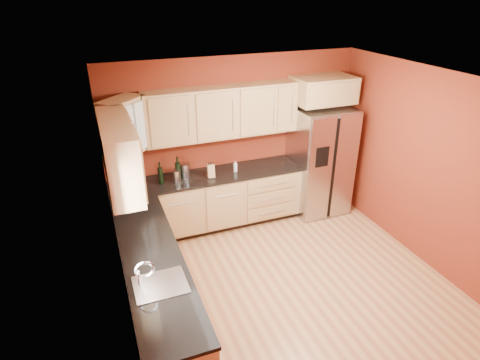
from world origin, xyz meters
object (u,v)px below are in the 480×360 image
(refrigerator, at_px, (319,161))
(knife_block, at_px, (211,171))
(canister_left, at_px, (176,176))
(wine_bottle_a, at_px, (160,173))
(soap_dispenser, at_px, (235,166))

(refrigerator, xyz_separation_m, knife_block, (-1.87, -0.01, 0.13))
(canister_left, relative_size, wine_bottle_a, 0.56)
(refrigerator, distance_m, soap_dispenser, 1.47)
(refrigerator, relative_size, canister_left, 9.45)
(knife_block, bearing_deg, refrigerator, 7.42)
(wine_bottle_a, relative_size, soap_dispenser, 2.00)
(soap_dispenser, bearing_deg, canister_left, -177.49)
(wine_bottle_a, bearing_deg, soap_dispenser, 0.04)
(wine_bottle_a, bearing_deg, knife_block, -4.05)
(refrigerator, xyz_separation_m, wine_bottle_a, (-2.61, 0.04, 0.20))
(soap_dispenser, bearing_deg, refrigerator, -1.57)
(refrigerator, distance_m, knife_block, 1.88)
(refrigerator, bearing_deg, knife_block, -179.60)
(wine_bottle_a, bearing_deg, canister_left, -10.27)
(refrigerator, relative_size, wine_bottle_a, 5.29)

